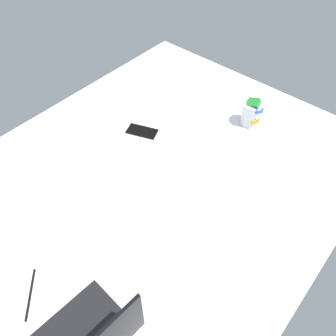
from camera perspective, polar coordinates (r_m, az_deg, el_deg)
bed_mattress at (r=151.96cm, az=-2.86°, el=-4.30°), size 180.00×140.00×18.00cm
snack_cup at (r=170.85cm, az=13.31°, el=8.64°), size 9.00×10.13×14.32cm
cell_phone at (r=165.52cm, az=-4.21°, el=5.92°), size 11.42×15.51×0.80cm
charger_cable at (r=127.81cm, az=-21.33°, el=-18.44°), size 12.27×12.61×0.60cm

